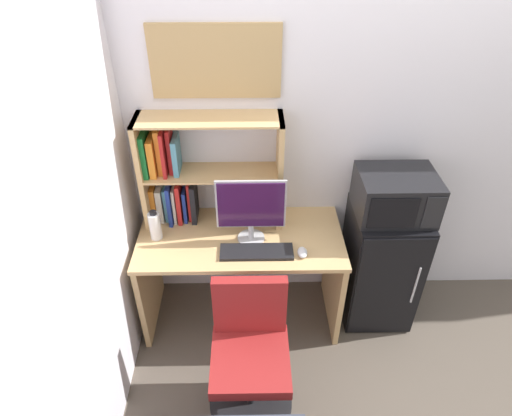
% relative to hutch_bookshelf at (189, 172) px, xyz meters
% --- Properties ---
extents(wall_back, '(6.40, 0.04, 2.60)m').
position_rel_hutch_bookshelf_xyz_m(wall_back, '(1.61, 0.13, 0.19)').
color(wall_back, silver).
rests_on(wall_back, ground_plane).
extents(wall_left, '(0.04, 4.40, 2.60)m').
position_rel_hutch_bookshelf_xyz_m(wall_left, '(-0.41, -1.49, 0.19)').
color(wall_left, silver).
rests_on(wall_left, ground_plane).
extents(desk, '(1.33, 0.64, 0.75)m').
position_rel_hutch_bookshelf_xyz_m(desk, '(0.32, -0.20, -0.59)').
color(desk, tan).
rests_on(desk, ground_plane).
extents(hutch_bookshelf, '(0.89, 0.25, 0.74)m').
position_rel_hutch_bookshelf_xyz_m(hutch_bookshelf, '(0.00, 0.00, 0.00)').
color(hutch_bookshelf, tan).
rests_on(hutch_bookshelf, desk).
extents(monitor, '(0.43, 0.17, 0.44)m').
position_rel_hutch_bookshelf_xyz_m(monitor, '(0.39, -0.23, -0.12)').
color(monitor, '#B7B7BC').
rests_on(monitor, desk).
extents(keyboard, '(0.45, 0.15, 0.02)m').
position_rel_hutch_bookshelf_xyz_m(keyboard, '(0.43, -0.37, -0.35)').
color(keyboard, black).
rests_on(keyboard, desk).
extents(computer_mouse, '(0.06, 0.10, 0.04)m').
position_rel_hutch_bookshelf_xyz_m(computer_mouse, '(0.71, -0.39, -0.35)').
color(computer_mouse, silver).
rests_on(computer_mouse, desk).
extents(water_bottle, '(0.08, 0.08, 0.21)m').
position_rel_hutch_bookshelf_xyz_m(water_bottle, '(-0.21, -0.20, -0.27)').
color(water_bottle, silver).
rests_on(water_bottle, desk).
extents(mini_fridge, '(0.47, 0.49, 0.89)m').
position_rel_hutch_bookshelf_xyz_m(mini_fridge, '(1.29, -0.16, -0.67)').
color(mini_fridge, black).
rests_on(mini_fridge, ground_plane).
extents(microwave, '(0.48, 0.39, 0.28)m').
position_rel_hutch_bookshelf_xyz_m(microwave, '(1.29, -0.16, -0.08)').
color(microwave, black).
rests_on(microwave, mini_fridge).
extents(desk_chair, '(0.50, 0.50, 0.88)m').
position_rel_hutch_bookshelf_xyz_m(desk_chair, '(0.38, -0.87, -0.73)').
color(desk_chair, black).
rests_on(desk_chair, ground_plane).
extents(wall_corkboard, '(0.75, 0.02, 0.42)m').
position_rel_hutch_bookshelf_xyz_m(wall_corkboard, '(0.20, 0.10, 0.67)').
color(wall_corkboard, tan).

